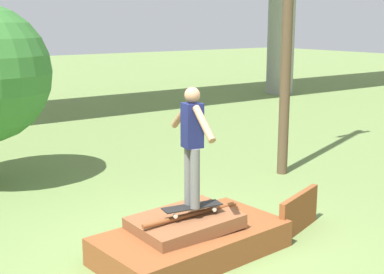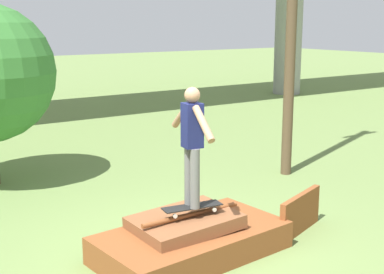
% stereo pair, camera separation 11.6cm
% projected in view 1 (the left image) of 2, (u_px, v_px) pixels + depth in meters
% --- Properties ---
extents(ground_plane, '(80.00, 80.00, 0.00)m').
position_uv_depth(ground_plane, '(192.00, 255.00, 6.86)').
color(ground_plane, olive).
extents(scrap_pile, '(2.51, 1.46, 0.58)m').
position_uv_depth(scrap_pile, '(191.00, 239.00, 6.81)').
color(scrap_pile, brown).
rests_on(scrap_pile, ground_plane).
extents(scrap_plank_loose, '(1.07, 0.44, 0.56)m').
position_uv_depth(scrap_plank_loose, '(299.00, 213.00, 7.57)').
color(scrap_plank_loose, brown).
rests_on(scrap_plank_loose, ground_plane).
extents(skateboard, '(0.80, 0.33, 0.09)m').
position_uv_depth(skateboard, '(192.00, 207.00, 6.71)').
color(skateboard, black).
rests_on(skateboard, scrap_pile).
extents(skater, '(0.27, 1.11, 1.50)m').
position_uv_depth(skater, '(192.00, 139.00, 6.52)').
color(skater, slate).
rests_on(skater, skateboard).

